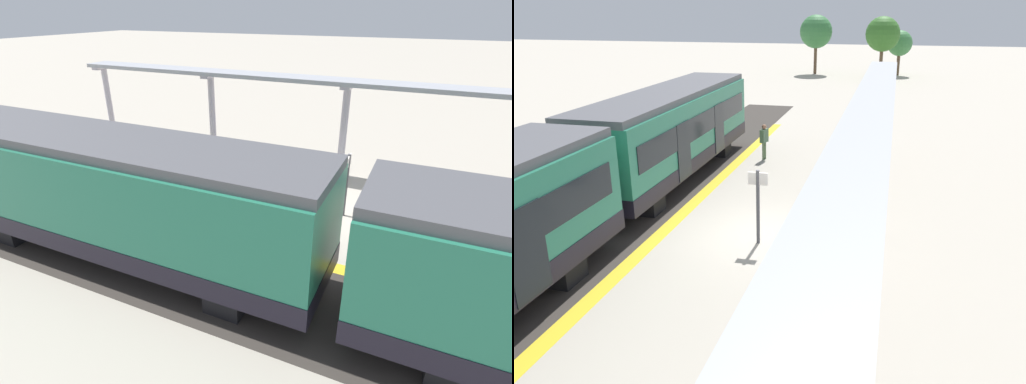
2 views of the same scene
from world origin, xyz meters
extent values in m
plane|color=#B2A898|center=(0.00, 0.00, 0.00)|extent=(176.00, 176.00, 0.00)
cube|color=gold|center=(-3.08, 0.00, 0.00)|extent=(0.45, 30.52, 0.01)
cube|color=#38332D|center=(-4.90, 0.00, 0.00)|extent=(3.20, 42.52, 0.01)
cube|color=black|center=(-4.90, -3.90, 0.32)|extent=(2.21, 0.90, 0.64)
cube|color=#257559|center=(-4.90, 4.47, 1.94)|extent=(2.60, 11.43, 2.60)
cube|color=black|center=(-4.90, 4.47, 0.92)|extent=(2.63, 11.45, 0.55)
cube|color=#515156|center=(-4.90, 4.47, 3.36)|extent=(2.39, 11.43, 0.24)
cube|color=black|center=(-3.59, 4.47, 2.25)|extent=(0.03, 10.51, 0.84)
cube|color=black|center=(-3.58, 2.56, 1.69)|extent=(0.04, 1.10, 2.00)
cube|color=black|center=(-3.58, 6.37, 1.69)|extent=(0.04, 1.10, 2.00)
cube|color=black|center=(-4.90, 8.12, 0.32)|extent=(2.21, 0.90, 0.64)
cube|color=black|center=(-4.90, 0.81, 0.32)|extent=(2.21, 0.90, 0.64)
cube|color=slate|center=(2.85, 0.22, 0.15)|extent=(0.44, 0.44, 0.30)
cylinder|color=#B8B0BE|center=(2.85, 0.22, 1.99)|extent=(0.28, 0.28, 3.38)
cube|color=#B8B0BE|center=(2.85, 0.22, 3.74)|extent=(1.10, 0.36, 0.12)
cube|color=slate|center=(2.85, 6.06, 0.15)|extent=(0.44, 0.44, 0.30)
cylinder|color=#B8B0BE|center=(2.85, 6.06, 1.99)|extent=(0.28, 0.28, 3.38)
cube|color=#B8B0BE|center=(2.85, 6.06, 3.74)|extent=(1.10, 0.36, 0.12)
cube|color=slate|center=(2.85, 12.02, 0.15)|extent=(0.44, 0.44, 0.30)
cylinder|color=#B8B0BE|center=(2.85, 12.02, 1.99)|extent=(0.28, 0.28, 3.38)
cube|color=#B8B0BE|center=(2.85, 12.02, 3.74)|extent=(1.10, 0.36, 0.12)
cube|color=#A8AAB2|center=(2.85, 0.09, 3.88)|extent=(1.20, 24.68, 0.16)
cube|color=#32499A|center=(1.72, -2.84, 0.44)|extent=(1.50, 0.44, 0.04)
cube|color=#32499A|center=(1.72, -2.65, 0.66)|extent=(1.50, 0.06, 0.40)
cube|color=#4C4C51|center=(2.39, -2.84, 0.21)|extent=(0.10, 0.40, 0.42)
cube|color=#4C4C51|center=(1.05, -2.84, 0.21)|extent=(0.10, 0.40, 0.42)
cube|color=#274999|center=(1.90, 3.14, 0.44)|extent=(1.51, 0.47, 0.04)
cube|color=#274999|center=(1.89, 3.33, 0.66)|extent=(1.50, 0.09, 0.40)
cube|color=#4C4C51|center=(2.57, 3.15, 0.21)|extent=(0.11, 0.40, 0.42)
cube|color=#4C4C51|center=(1.23, 3.13, 0.21)|extent=(0.11, 0.40, 0.42)
cylinder|color=slate|center=(1.59, 11.08, 0.44)|extent=(0.48, 0.48, 0.89)
cylinder|color=#4C4C51|center=(-0.07, -0.63, 1.10)|extent=(0.10, 0.10, 2.20)
cube|color=silver|center=(-0.07, -0.63, 1.95)|extent=(0.56, 0.04, 0.36)
cylinder|color=#546B47|center=(-2.02, 7.98, 0.39)|extent=(0.10, 0.10, 0.79)
cylinder|color=#546B47|center=(-2.06, 7.83, 0.39)|extent=(0.10, 0.10, 0.79)
cube|color=#466548|center=(-2.04, 7.90, 1.08)|extent=(0.32, 0.50, 0.59)
sphere|color=#915F44|center=(-2.04, 7.90, 1.48)|extent=(0.21, 0.21, 0.21)
camera|label=1|loc=(-11.68, -2.68, 6.36)|focal=27.06mm
camera|label=2|loc=(3.42, -13.67, 6.39)|focal=36.04mm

